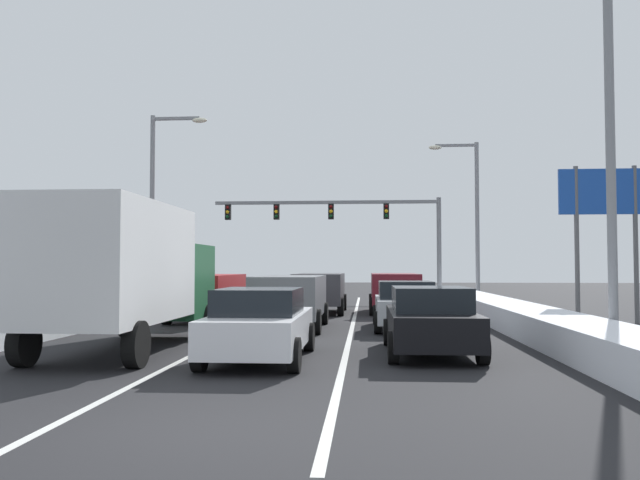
# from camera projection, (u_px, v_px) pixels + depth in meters

# --- Properties ---
(ground_plane) EXTENTS (120.00, 120.00, 0.00)m
(ground_plane) POSITION_uv_depth(u_px,v_px,m) (298.00, 329.00, 20.32)
(ground_plane) COLOR black
(lane_stripe_between_right_lane_and_center_lane) EXTENTS (0.14, 34.97, 0.01)m
(lane_stripe_between_right_lane_and_center_lane) POSITION_uv_depth(u_px,v_px,m) (354.00, 320.00, 23.36)
(lane_stripe_between_right_lane_and_center_lane) COLOR silver
(lane_stripe_between_right_lane_and_center_lane) RESTS_ON ground
(lane_stripe_between_center_lane_and_left_lane) EXTENTS (0.14, 34.97, 0.01)m
(lane_stripe_between_center_lane_and_left_lane) POSITION_uv_depth(u_px,v_px,m) (262.00, 320.00, 23.61)
(lane_stripe_between_center_lane_and_left_lane) COLOR silver
(lane_stripe_between_center_lane_and_left_lane) RESTS_ON ground
(snow_bank_right_shoulder) EXTENTS (1.72, 34.97, 0.74)m
(snow_bank_right_shoulder) POSITION_uv_depth(u_px,v_px,m) (501.00, 311.00, 23.00)
(snow_bank_right_shoulder) COLOR white
(snow_bank_right_shoulder) RESTS_ON ground
(snow_bank_left_shoulder) EXTENTS (1.48, 34.97, 0.46)m
(snow_bank_left_shoulder) POSITION_uv_depth(u_px,v_px,m) (122.00, 313.00, 24.00)
(snow_bank_left_shoulder) COLOR white
(snow_bank_left_shoulder) RESTS_ON ground
(sedan_black_right_lane_nearest) EXTENTS (2.00, 4.50, 1.51)m
(sedan_black_right_lane_nearest) POSITION_uv_depth(u_px,v_px,m) (430.00, 320.00, 14.37)
(sedan_black_right_lane_nearest) COLOR black
(sedan_black_right_lane_nearest) RESTS_ON ground
(sedan_silver_right_lane_second) EXTENTS (2.00, 4.50, 1.51)m
(sedan_silver_right_lane_second) POSITION_uv_depth(u_px,v_px,m) (405.00, 305.00, 20.18)
(sedan_silver_right_lane_second) COLOR #B7BABF
(sedan_silver_right_lane_second) RESTS_ON ground
(suv_maroon_right_lane_third) EXTENTS (2.16, 4.90, 1.67)m
(suv_maroon_right_lane_third) POSITION_uv_depth(u_px,v_px,m) (395.00, 289.00, 27.31)
(suv_maroon_right_lane_third) COLOR maroon
(suv_maroon_right_lane_third) RESTS_ON ground
(sedan_white_center_lane_nearest) EXTENTS (2.00, 4.50, 1.51)m
(sedan_white_center_lane_nearest) POSITION_uv_depth(u_px,v_px,m) (260.00, 324.00, 13.40)
(sedan_white_center_lane_nearest) COLOR silver
(sedan_white_center_lane_nearest) RESTS_ON ground
(suv_gray_center_lane_second) EXTENTS (2.16, 4.90, 1.67)m
(suv_gray_center_lane_second) POSITION_uv_depth(u_px,v_px,m) (291.00, 297.00, 20.27)
(suv_gray_center_lane_second) COLOR slate
(suv_gray_center_lane_second) RESTS_ON ground
(suv_charcoal_center_lane_third) EXTENTS (2.16, 4.90, 1.67)m
(suv_charcoal_center_lane_third) POSITION_uv_depth(u_px,v_px,m) (320.00, 289.00, 27.26)
(suv_charcoal_center_lane_third) COLOR #38383D
(suv_charcoal_center_lane_third) RESTS_ON ground
(box_truck_left_lane_nearest) EXTENTS (2.53, 7.20, 3.36)m
(box_truck_left_lane_nearest) POSITION_uv_depth(u_px,v_px,m) (127.00, 269.00, 14.91)
(box_truck_left_lane_nearest) COLOR #1E5633
(box_truck_left_lane_nearest) RESTS_ON ground
(suv_red_left_lane_second) EXTENTS (2.16, 4.90, 1.67)m
(suv_red_left_lane_second) POSITION_uv_depth(u_px,v_px,m) (207.00, 293.00, 23.33)
(suv_red_left_lane_second) COLOR maroon
(suv_red_left_lane_second) RESTS_ON ground
(sedan_tan_left_lane_third) EXTENTS (2.00, 4.50, 1.51)m
(sedan_tan_left_lane_third) POSITION_uv_depth(u_px,v_px,m) (239.00, 293.00, 29.08)
(sedan_tan_left_lane_third) COLOR #937F60
(sedan_tan_left_lane_third) RESTS_ON ground
(traffic_light_gantry) EXTENTS (14.00, 0.47, 6.20)m
(traffic_light_gantry) POSITION_uv_depth(u_px,v_px,m) (352.00, 219.00, 39.42)
(traffic_light_gantry) COLOR slate
(traffic_light_gantry) RESTS_ON ground
(street_lamp_right_near) EXTENTS (2.66, 0.36, 9.13)m
(street_lamp_right_near) POSITION_uv_depth(u_px,v_px,m) (596.00, 123.00, 15.24)
(street_lamp_right_near) COLOR gray
(street_lamp_right_near) RESTS_ON ground
(street_lamp_right_mid) EXTENTS (2.66, 0.36, 8.65)m
(street_lamp_right_mid) POSITION_uv_depth(u_px,v_px,m) (471.00, 207.00, 34.23)
(street_lamp_right_mid) COLOR gray
(street_lamp_right_mid) RESTS_ON ground
(street_lamp_left_mid) EXTENTS (2.66, 0.36, 8.96)m
(street_lamp_left_mid) POSITION_uv_depth(u_px,v_px,m) (159.00, 194.00, 29.46)
(street_lamp_left_mid) COLOR gray
(street_lamp_left_mid) RESTS_ON ground
(roadside_sign_right) EXTENTS (3.20, 0.16, 5.50)m
(roadside_sign_right) POSITION_uv_depth(u_px,v_px,m) (606.00, 208.00, 22.39)
(roadside_sign_right) COLOR #59595B
(roadside_sign_right) RESTS_ON ground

